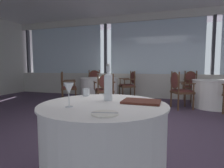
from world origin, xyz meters
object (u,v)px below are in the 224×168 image
at_px(wine_glass, 69,89).
at_px(dining_chair_0_2, 179,87).
at_px(dining_chair_1_0, 105,88).
at_px(side_plate, 105,114).
at_px(dining_chair_1_2, 95,81).
at_px(dining_chair_1_3, 66,85).
at_px(water_bottle, 108,85).
at_px(dining_chair_1_1, 129,83).
at_px(dining_chair_0_1, 192,84).
at_px(water_tumbler, 86,92).
at_px(menu_book, 141,102).

relative_size(wine_glass, dining_chair_0_2, 0.20).
height_order(wine_glass, dining_chair_1_0, wine_glass).
distance_m(side_plate, dining_chair_1_2, 5.53).
relative_size(dining_chair_1_0, dining_chair_1_3, 0.96).
xyz_separation_m(dining_chair_0_2, dining_chair_1_3, (-3.28, -0.13, -0.01)).
height_order(side_plate, water_bottle, water_bottle).
xyz_separation_m(wine_glass, dining_chair_1_1, (-0.49, 4.56, -0.33)).
bearing_deg(side_plate, dining_chair_0_2, 79.98).
xyz_separation_m(dining_chair_0_1, dining_chair_1_3, (-3.74, -1.38, -0.02)).
bearing_deg(dining_chair_1_0, side_plate, 169.28).
height_order(water_tumbler, menu_book, water_tumbler).
bearing_deg(dining_chair_1_0, dining_chair_1_1, -45.16).
distance_m(water_bottle, dining_chair_0_1, 4.69).
relative_size(side_plate, dining_chair_0_1, 0.20).
height_order(water_bottle, dining_chair_0_1, water_bottle).
relative_size(wine_glass, menu_book, 0.58).
bearing_deg(dining_chair_1_3, dining_chair_0_1, -10.67).
xyz_separation_m(side_plate, water_tumbler, (-0.48, 0.69, 0.04)).
distance_m(menu_book, dining_chair_1_2, 5.17).
xyz_separation_m(water_bottle, dining_chair_1_1, (-0.70, 4.18, -0.32)).
height_order(side_plate, dining_chair_0_2, dining_chair_0_2).
height_order(menu_book, dining_chair_0_1, dining_chair_0_1).
xyz_separation_m(side_plate, dining_chair_1_3, (-2.62, 3.63, -0.20)).
relative_size(side_plate, wine_glass, 0.97).
bearing_deg(dining_chair_1_3, side_plate, -85.13).
xyz_separation_m(dining_chair_0_1, dining_chair_0_2, (-0.46, -1.25, -0.00)).
bearing_deg(dining_chair_0_1, water_tumbler, -45.18).
xyz_separation_m(side_plate, dining_chair_1_0, (-1.21, 3.28, -0.21)).
xyz_separation_m(water_bottle, water_tumbler, (-0.33, 0.18, -0.10)).
bearing_deg(wine_glass, side_plate, -19.47).
bearing_deg(dining_chair_1_0, dining_chair_0_2, -106.71).
height_order(water_tumbler, dining_chair_0_2, dining_chair_0_2).
bearing_deg(menu_book, water_tumbler, 164.04).
height_order(dining_chair_1_2, dining_chair_1_3, dining_chair_1_2).
relative_size(water_tumbler, dining_chair_0_1, 0.09).
bearing_deg(dining_chair_1_1, wine_glass, 65.26).
relative_size(water_bottle, menu_book, 1.07).
relative_size(menu_book, dining_chair_1_0, 0.37).
bearing_deg(menu_book, dining_chair_0_1, 78.80).
bearing_deg(wine_glass, water_tumbler, 102.21).
distance_m(menu_book, dining_chair_0_1, 4.62).
bearing_deg(side_plate, menu_book, 70.14).
distance_m(water_tumbler, dining_chair_1_3, 3.64).
relative_size(dining_chair_0_2, dining_chair_1_2, 0.98).
height_order(water_bottle, wine_glass, water_bottle).
bearing_deg(water_tumbler, water_bottle, -29.26).
height_order(side_plate, water_tumbler, water_tumbler).
height_order(water_tumbler, dining_chair_1_2, dining_chair_1_2).
bearing_deg(dining_chair_1_2, dining_chair_1_0, -0.00).
relative_size(water_bottle, dining_chair_1_2, 0.37).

